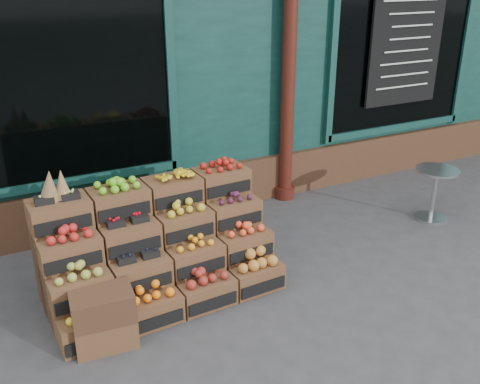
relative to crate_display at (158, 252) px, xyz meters
name	(u,v)px	position (x,y,z in m)	size (l,w,h in m)	color
ground	(291,292)	(1.12, -0.65, -0.42)	(60.00, 60.00, 0.00)	#3C3C3E
shop_facade	(124,6)	(1.12, 4.47, 1.98)	(12.00, 6.24, 4.80)	#103933
crate_display	(158,252)	(0.00, 0.00, 0.00)	(2.21, 1.15, 1.36)	brown
spare_crates	(104,319)	(-0.69, -0.58, -0.16)	(0.54, 0.40, 0.51)	brown
bistro_table	(435,188)	(3.61, -0.04, 0.00)	(0.53, 0.53, 0.67)	#AFB2B6
shopkeeper	(47,150)	(-0.60, 2.27, 0.47)	(0.64, 0.42, 1.77)	#154B27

